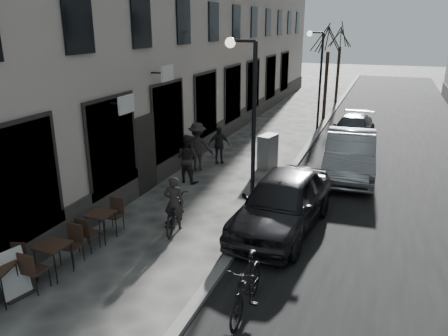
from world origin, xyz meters
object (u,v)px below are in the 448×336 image
Objects in this scene: streetlamp_far at (318,70)px; pedestrian_mid at (198,147)px; tree_far at (341,35)px; bicycle at (174,213)px; bistro_set_c at (101,224)px; sign_board at (15,278)px; bistro_set_b at (54,257)px; tree_near at (329,38)px; car_mid at (350,154)px; pedestrian_far at (219,145)px; moped at (246,286)px; car_near at (282,202)px; car_far at (353,129)px; utility_cabinet at (268,151)px; pedestrian_near at (187,159)px; streetlamp_near at (248,111)px.

pedestrian_mid is (-3.09, -8.52, -2.22)m from streetlamp_far.
tree_far is 3.21× the size of bicycle.
bistro_set_c is 2.74m from sign_board.
bistro_set_b is at bearing 51.77° from bicycle.
tree_near is 1.15× the size of car_mid.
pedestrian_far is 9.79m from moped.
bistro_set_c is 1.50× the size of sign_board.
car_near is at bearing 92.64° from moped.
tree_near reaches higher than pedestrian_mid.
car_far is at bearing -42.59° from streetlamp_far.
sign_board is at bearing -92.20° from utility_cabinet.
car_mid is (5.13, 0.26, 0.07)m from pedestrian_far.
streetlamp_far is at bearing 79.63° from bistro_set_b.
moped is (4.25, -6.39, -0.29)m from pedestrian_near.
car_far is at bearing 67.10° from bistro_set_c.
tree_near is at bearing 98.53° from utility_cabinet.
tree_near is at bearing -93.49° from pedestrian_near.
utility_cabinet reaches higher than bistro_set_c.
pedestrian_near reaches higher than car_mid.
moped is (4.46, -7.79, -0.35)m from pedestrian_mid.
pedestrian_near is (-2.95, -12.92, -3.79)m from tree_near.
bistro_set_b is (-3.06, -16.58, -2.68)m from streetlamp_far.
moped is at bearing 132.95° from pedestrian_near.
moped is (-0.78, -14.33, -0.04)m from car_far.
streetlamp_near is 5.16m from pedestrian_mid.
car_mid is 5.16m from car_far.
sign_board is 0.59× the size of pedestrian_near.
bistro_set_c is 1.03× the size of pedestrian_far.
bistro_set_b is at bearing -123.71° from streetlamp_near.
car_mid is at bearing -70.86° from streetlamp_far.
pedestrian_mid reaches higher than bicycle.
car_mid is at bearing -27.90° from pedestrian_far.
car_mid is (5.76, 10.36, 0.40)m from sign_board.
bistro_set_c is 9.45m from car_mid.
car_near is 1.10× the size of car_far.
tree_far is at bearing 97.18° from sign_board.
utility_cabinet is (-0.63, -7.29, -2.50)m from streetlamp_far.
streetlamp_far is 3.21× the size of bistro_set_b.
sign_board is 0.22× the size of car_near.
sign_board is at bearing -126.20° from car_near.
bicycle is at bearing -104.71° from car_far.
pedestrian_near is 0.35× the size of car_mid.
bistro_set_b is 1.06× the size of pedestrian_far.
car_mid reaches higher than car_far.
tree_near is at bearing 99.52° from car_near.
pedestrian_near is (-2.87, -9.92, -2.28)m from streetlamp_far.
sign_board is 11.86m from car_mid.
bicycle is 3.78m from pedestrian_near.
car_mid reaches higher than car_near.
bistro_set_c is at bearing -101.85° from streetlamp_far.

